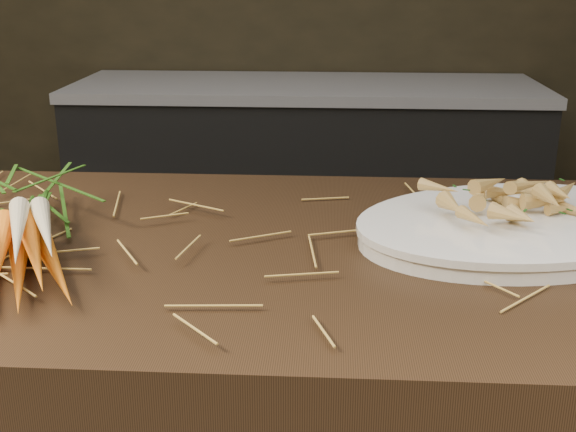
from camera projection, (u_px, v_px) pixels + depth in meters
The scene contains 5 objects.
back_counter at pixel (305, 185), 2.95m from camera, with size 1.82×0.62×0.84m.
straw_bedding at pixel (50, 232), 1.04m from camera, with size 1.40×0.60×0.02m, color #AE8E2E, non-canonical shape.
root_veg_bunch at pixel (15, 217), 1.00m from camera, with size 0.32×0.48×0.09m.
serving_platter at pixel (519, 229), 1.04m from camera, with size 0.48×0.32×0.03m, color white, non-canonical shape.
roasted_veg_heap at pixel (522, 203), 1.03m from camera, with size 0.24×0.17×0.05m, color #A97231, non-canonical shape.
Camera 1 is at (0.40, -0.65, 1.27)m, focal length 45.00 mm.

